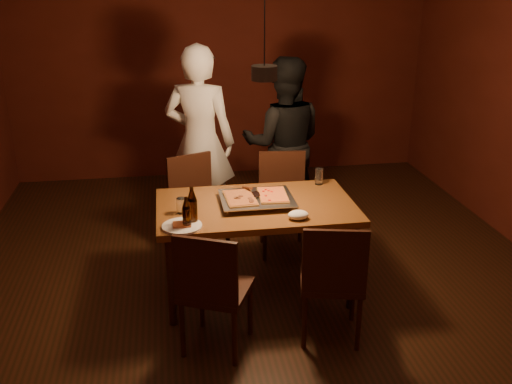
{
  "coord_description": "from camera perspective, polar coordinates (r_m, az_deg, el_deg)",
  "views": [
    {
      "loc": [
        -0.69,
        -3.9,
        2.4
      ],
      "look_at": [
        -0.05,
        0.06,
        0.85
      ],
      "focal_mm": 40.0,
      "sensor_mm": 36.0,
      "label": 1
    }
  ],
  "objects": [
    {
      "name": "chair_far_left",
      "position": [
        5.1,
        -6.1,
        -0.43
      ],
      "size": [
        0.54,
        0.54,
        0.49
      ],
      "rotation": [
        0.0,
        0.0,
        3.52
      ],
      "color": "#38190F",
      "rests_on": "floor"
    },
    {
      "name": "water_glass_left",
      "position": [
        4.2,
        -7.46,
        -1.36
      ],
      "size": [
        0.07,
        0.07,
        0.11
      ],
      "primitive_type": "cylinder",
      "color": "silver",
      "rests_on": "dining_table"
    },
    {
      "name": "beer_bottle_b",
      "position": [
        3.99,
        -6.4,
        -1.34
      ],
      "size": [
        0.07,
        0.07,
        0.27
      ],
      "color": "black",
      "rests_on": "dining_table"
    },
    {
      "name": "chair_near_left",
      "position": [
        3.72,
        -4.46,
        -8.99
      ],
      "size": [
        0.56,
        0.56,
        0.49
      ],
      "rotation": [
        0.0,
        0.0,
        -0.43
      ],
      "color": "#38190F",
      "rests_on": "floor"
    },
    {
      "name": "pendant_lamp",
      "position": [
        4.01,
        0.83,
        11.96
      ],
      "size": [
        0.18,
        0.18,
        1.1
      ],
      "color": "black",
      "rests_on": "ceiling"
    },
    {
      "name": "water_glass_right",
      "position": [
        4.75,
        6.32,
        1.56
      ],
      "size": [
        0.07,
        0.07,
        0.14
      ],
      "primitive_type": "cylinder",
      "color": "silver",
      "rests_on": "dining_table"
    },
    {
      "name": "chair_far_right",
      "position": [
        5.15,
        2.69,
        -0.07
      ],
      "size": [
        0.46,
        0.46,
        0.49
      ],
      "rotation": [
        0.0,
        0.0,
        3.04
      ],
      "color": "#38190F",
      "rests_on": "floor"
    },
    {
      "name": "diner_dark",
      "position": [
        5.57,
        2.75,
        4.85
      ],
      "size": [
        0.92,
        0.77,
        1.68
      ],
      "primitive_type": "imported",
      "rotation": [
        0.0,
        0.0,
        2.96
      ],
      "color": "black",
      "rests_on": "floor"
    },
    {
      "name": "plate_slice",
      "position": [
        3.98,
        -7.42,
        -3.39
      ],
      "size": [
        0.28,
        0.28,
        0.03
      ],
      "color": "white",
      "rests_on": "dining_table"
    },
    {
      "name": "pizza_tray",
      "position": [
        4.34,
        0.07,
        -0.84
      ],
      "size": [
        0.57,
        0.48,
        0.05
      ],
      "primitive_type": "cube",
      "rotation": [
        0.0,
        0.0,
        -0.05
      ],
      "color": "silver",
      "rests_on": "dining_table"
    },
    {
      "name": "room_shell",
      "position": [
        4.08,
        0.81,
        6.96
      ],
      "size": [
        6.0,
        6.0,
        6.0
      ],
      "color": "#34180E",
      "rests_on": "ground"
    },
    {
      "name": "napkin",
      "position": [
        4.08,
        4.25,
        -2.3
      ],
      "size": [
        0.15,
        0.12,
        0.06
      ],
      "primitive_type": "ellipsoid",
      "color": "white",
      "rests_on": "dining_table"
    },
    {
      "name": "chair_near_right",
      "position": [
        3.86,
        7.69,
        -7.97
      ],
      "size": [
        0.5,
        0.5,
        0.49
      ],
      "rotation": [
        0.0,
        0.0,
        -0.22
      ],
      "color": "#38190F",
      "rests_on": "floor"
    },
    {
      "name": "beer_bottle_a",
      "position": [
        3.92,
        -6.96,
        -2.07
      ],
      "size": [
        0.06,
        0.06,
        0.23
      ],
      "color": "black",
      "rests_on": "dining_table"
    },
    {
      "name": "dining_table",
      "position": [
        4.36,
        0.0,
        -2.13
      ],
      "size": [
        1.5,
        0.9,
        0.75
      ],
      "color": "brown",
      "rests_on": "floor"
    },
    {
      "name": "pizza_meat",
      "position": [
        4.31,
        -1.59,
        -0.57
      ],
      "size": [
        0.24,
        0.36,
        0.02
      ],
      "primitive_type": "cube",
      "rotation": [
        0.0,
        0.0,
        0.06
      ],
      "color": "maroon",
      "rests_on": "pizza_tray"
    },
    {
      "name": "pizza_cheese",
      "position": [
        4.36,
        1.69,
        -0.28
      ],
      "size": [
        0.23,
        0.35,
        0.02
      ],
      "primitive_type": "cube",
      "rotation": [
        0.0,
        0.0,
        -0.06
      ],
      "color": "gold",
      "rests_on": "pizza_tray"
    },
    {
      "name": "diner_white",
      "position": [
        5.4,
        -5.62,
        5.01
      ],
      "size": [
        0.77,
        0.63,
        1.82
      ],
      "primitive_type": "imported",
      "rotation": [
        0.0,
        0.0,
        2.81
      ],
      "color": "white",
      "rests_on": "floor"
    },
    {
      "name": "spatula",
      "position": [
        4.36,
        -0.03,
        -0.22
      ],
      "size": [
        0.18,
        0.26,
        0.04
      ],
      "primitive_type": null,
      "rotation": [
        0.0,
        0.0,
        0.41
      ],
      "color": "silver",
      "rests_on": "pizza_tray"
    }
  ]
}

